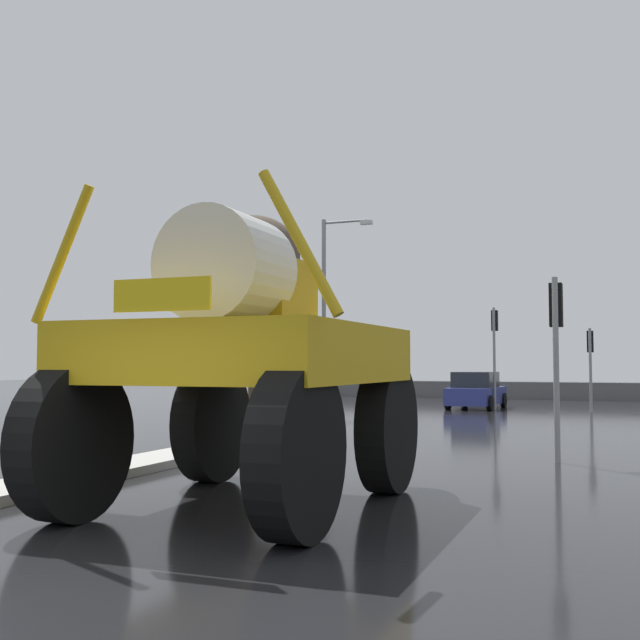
{
  "coord_description": "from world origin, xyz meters",
  "views": [
    {
      "loc": [
        4.63,
        -5.08,
        1.86
      ],
      "look_at": [
        0.27,
        5.92,
        2.53
      ],
      "focal_mm": 43.19,
      "sensor_mm": 36.0,
      "label": 1
    }
  ],
  "objects_px": {
    "traffic_signal_near_left": "(200,340)",
    "bare_tree_left": "(253,257)",
    "sedan_ahead": "(476,391)",
    "oversize_sprayer": "(245,363)",
    "traffic_signal_far_left": "(590,351)",
    "traffic_signal_far_right": "(495,335)",
    "traffic_signal_near_right": "(556,327)",
    "streetlight_far_left": "(328,302)"
  },
  "relations": [
    {
      "from": "traffic_signal_near_left",
      "to": "bare_tree_left",
      "type": "relative_size",
      "value": 0.45
    },
    {
      "from": "traffic_signal_near_left",
      "to": "sedan_ahead",
      "type": "bearing_deg",
      "value": 79.16
    },
    {
      "from": "oversize_sprayer",
      "to": "bare_tree_left",
      "type": "xyz_separation_m",
      "value": [
        -8.02,
        16.24,
        3.93
      ]
    },
    {
      "from": "traffic_signal_far_left",
      "to": "traffic_signal_far_right",
      "type": "bearing_deg",
      "value": -179.78
    },
    {
      "from": "traffic_signal_far_right",
      "to": "traffic_signal_near_right",
      "type": "bearing_deg",
      "value": -77.29
    },
    {
      "from": "traffic_signal_far_left",
      "to": "bare_tree_left",
      "type": "xyz_separation_m",
      "value": [
        -11.44,
        -6.49,
        3.45
      ]
    },
    {
      "from": "traffic_signal_near_left",
      "to": "traffic_signal_far_right",
      "type": "height_order",
      "value": "traffic_signal_far_right"
    },
    {
      "from": "traffic_signal_near_right",
      "to": "traffic_signal_far_right",
      "type": "distance_m",
      "value": 16.86
    },
    {
      "from": "streetlight_far_left",
      "to": "bare_tree_left",
      "type": "bearing_deg",
      "value": -102.56
    },
    {
      "from": "oversize_sprayer",
      "to": "bare_tree_left",
      "type": "height_order",
      "value": "bare_tree_left"
    },
    {
      "from": "traffic_signal_near_right",
      "to": "traffic_signal_far_left",
      "type": "relative_size",
      "value": 1.08
    },
    {
      "from": "oversize_sprayer",
      "to": "traffic_signal_far_right",
      "type": "relative_size",
      "value": 1.26
    },
    {
      "from": "traffic_signal_near_right",
      "to": "traffic_signal_far_left",
      "type": "bearing_deg",
      "value": 90.09
    },
    {
      "from": "streetlight_far_left",
      "to": "traffic_signal_far_right",
      "type": "bearing_deg",
      "value": 13.48
    },
    {
      "from": "streetlight_far_left",
      "to": "bare_tree_left",
      "type": "distance_m",
      "value": 5.17
    },
    {
      "from": "sedan_ahead",
      "to": "bare_tree_left",
      "type": "relative_size",
      "value": 0.57
    },
    {
      "from": "traffic_signal_near_left",
      "to": "traffic_signal_near_right",
      "type": "bearing_deg",
      "value": -0.03
    },
    {
      "from": "oversize_sprayer",
      "to": "streetlight_far_left",
      "type": "xyz_separation_m",
      "value": [
        -6.94,
        21.12,
        2.6
      ]
    },
    {
      "from": "oversize_sprayer",
      "to": "traffic_signal_near_right",
      "type": "distance_m",
      "value": 7.19
    },
    {
      "from": "traffic_signal_far_right",
      "to": "oversize_sprayer",
      "type": "bearing_deg",
      "value": -89.34
    },
    {
      "from": "oversize_sprayer",
      "to": "traffic_signal_far_left",
      "type": "distance_m",
      "value": 22.99
    },
    {
      "from": "traffic_signal_far_right",
      "to": "streetlight_far_left",
      "type": "bearing_deg",
      "value": -166.52
    },
    {
      "from": "traffic_signal_near_left",
      "to": "traffic_signal_near_right",
      "type": "distance_m",
      "value": 7.84
    },
    {
      "from": "traffic_signal_near_right",
      "to": "bare_tree_left",
      "type": "relative_size",
      "value": 0.48
    },
    {
      "from": "traffic_signal_far_left",
      "to": "bare_tree_left",
      "type": "relative_size",
      "value": 0.44
    },
    {
      "from": "traffic_signal_near_left",
      "to": "bare_tree_left",
      "type": "distance_m",
      "value": 11.13
    },
    {
      "from": "traffic_signal_far_left",
      "to": "traffic_signal_far_right",
      "type": "distance_m",
      "value": 3.74
    },
    {
      "from": "traffic_signal_far_left",
      "to": "streetlight_far_left",
      "type": "relative_size",
      "value": 0.41
    },
    {
      "from": "oversize_sprayer",
      "to": "traffic_signal_near_right",
      "type": "bearing_deg",
      "value": -29.12
    },
    {
      "from": "traffic_signal_near_left",
      "to": "traffic_signal_far_right",
      "type": "relative_size",
      "value": 0.79
    },
    {
      "from": "traffic_signal_near_right",
      "to": "traffic_signal_far_left",
      "type": "height_order",
      "value": "traffic_signal_near_right"
    },
    {
      "from": "bare_tree_left",
      "to": "oversize_sprayer",
      "type": "bearing_deg",
      "value": -63.7
    },
    {
      "from": "traffic_signal_far_left",
      "to": "traffic_signal_near_right",
      "type": "bearing_deg",
      "value": -89.91
    },
    {
      "from": "traffic_signal_near_left",
      "to": "traffic_signal_far_right",
      "type": "bearing_deg",
      "value": 75.89
    },
    {
      "from": "sedan_ahead",
      "to": "bare_tree_left",
      "type": "xyz_separation_m",
      "value": [
        -6.89,
        -7.04,
        5.09
      ]
    },
    {
      "from": "sedan_ahead",
      "to": "traffic_signal_near_right",
      "type": "relative_size",
      "value": 1.19
    },
    {
      "from": "traffic_signal_near_right",
      "to": "traffic_signal_far_left",
      "type": "distance_m",
      "value": 16.45
    },
    {
      "from": "traffic_signal_near_left",
      "to": "streetlight_far_left",
      "type": "bearing_deg",
      "value": 99.75
    },
    {
      "from": "oversize_sprayer",
      "to": "bare_tree_left",
      "type": "bearing_deg",
      "value": 25.93
    },
    {
      "from": "sedan_ahead",
      "to": "traffic_signal_far_left",
      "type": "distance_m",
      "value": 4.87
    },
    {
      "from": "traffic_signal_near_right",
      "to": "oversize_sprayer",
      "type": "bearing_deg",
      "value": -118.76
    },
    {
      "from": "traffic_signal_near_left",
      "to": "traffic_signal_far_left",
      "type": "relative_size",
      "value": 1.02
    }
  ]
}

